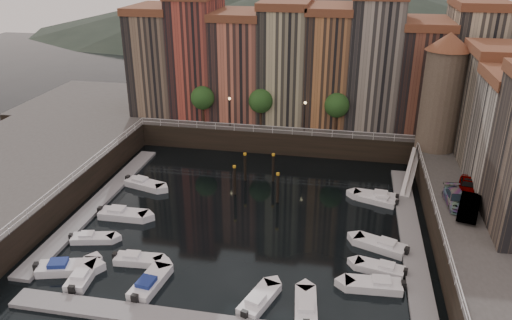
% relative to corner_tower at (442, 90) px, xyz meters
% --- Properties ---
extents(ground, '(200.00, 200.00, 0.00)m').
position_rel_corner_tower_xyz_m(ground, '(-20.00, -14.50, -10.19)').
color(ground, black).
rests_on(ground, ground).
extents(quay_far, '(80.00, 20.00, 3.00)m').
position_rel_corner_tower_xyz_m(quay_far, '(-20.00, 11.50, -8.69)').
color(quay_far, black).
rests_on(quay_far, ground).
extents(dock_left, '(2.00, 28.00, 0.35)m').
position_rel_corner_tower_xyz_m(dock_left, '(-36.20, -15.50, -10.02)').
color(dock_left, gray).
rests_on(dock_left, ground).
extents(dock_right, '(2.00, 28.00, 0.35)m').
position_rel_corner_tower_xyz_m(dock_right, '(-3.80, -15.50, -10.02)').
color(dock_right, gray).
rests_on(dock_right, ground).
extents(mountains, '(145.00, 100.00, 18.00)m').
position_rel_corner_tower_xyz_m(mountains, '(-18.28, 95.50, -2.28)').
color(mountains, '#2D382D').
rests_on(mountains, ground).
extents(far_terrace, '(48.70, 10.30, 17.50)m').
position_rel_corner_tower_xyz_m(far_terrace, '(-16.69, 9.00, 0.76)').
color(far_terrace, '#7D664F').
rests_on(far_terrace, quay_far).
extents(corner_tower, '(5.20, 5.20, 13.80)m').
position_rel_corner_tower_xyz_m(corner_tower, '(0.00, 0.00, 0.00)').
color(corner_tower, '#6B5B4C').
rests_on(corner_tower, quay_right).
extents(promenade_trees, '(21.20, 3.20, 5.20)m').
position_rel_corner_tower_xyz_m(promenade_trees, '(-21.33, 3.70, -3.61)').
color(promenade_trees, black).
rests_on(promenade_trees, quay_far).
extents(street_lamps, '(10.36, 0.36, 4.18)m').
position_rel_corner_tower_xyz_m(street_lamps, '(-21.00, 2.70, -4.30)').
color(street_lamps, black).
rests_on(street_lamps, quay_far).
extents(railings, '(36.08, 34.04, 0.52)m').
position_rel_corner_tower_xyz_m(railings, '(-20.00, -9.62, -6.41)').
color(railings, white).
rests_on(railings, ground).
extents(gangway, '(2.78, 8.32, 3.73)m').
position_rel_corner_tower_xyz_m(gangway, '(-2.90, -4.50, -8.28)').
color(gangway, white).
rests_on(gangway, ground).
extents(mooring_pilings, '(5.31, 5.48, 3.78)m').
position_rel_corner_tower_xyz_m(mooring_pilings, '(-20.02, -8.93, -8.54)').
color(mooring_pilings, black).
rests_on(mooring_pilings, ground).
extents(boat_left_0, '(5.20, 3.02, 1.16)m').
position_rel_corner_tower_xyz_m(boat_left_0, '(-33.15, -27.46, -9.80)').
color(boat_left_0, white).
rests_on(boat_left_0, ground).
extents(boat_left_1, '(4.25, 2.32, 0.95)m').
position_rel_corner_tower_xyz_m(boat_left_1, '(-33.26, -22.60, -9.87)').
color(boat_left_1, white).
rests_on(boat_left_1, ground).
extents(boat_left_2, '(5.15, 1.94, 1.18)m').
position_rel_corner_tower_xyz_m(boat_left_2, '(-32.33, -17.96, -9.80)').
color(boat_left_2, white).
rests_on(boat_left_2, ground).
extents(boat_left_3, '(5.10, 3.00, 1.14)m').
position_rel_corner_tower_xyz_m(boat_left_3, '(-32.92, -10.93, -9.81)').
color(boat_left_3, white).
rests_on(boat_left_3, ground).
extents(boat_right_0, '(4.85, 2.02, 1.10)m').
position_rel_corner_tower_xyz_m(boat_right_0, '(-7.36, -24.84, -9.82)').
color(boat_right_0, white).
rests_on(boat_right_0, ground).
extents(boat_right_1, '(4.44, 2.43, 0.99)m').
position_rel_corner_tower_xyz_m(boat_right_1, '(-6.78, -22.38, -9.86)').
color(boat_right_1, white).
rests_on(boat_right_1, ground).
extents(boat_right_2, '(5.02, 3.39, 1.14)m').
position_rel_corner_tower_xyz_m(boat_right_2, '(-6.62, -18.83, -9.81)').
color(boat_right_2, white).
rests_on(boat_right_2, ground).
extents(boat_right_3, '(4.38, 2.80, 0.99)m').
position_rel_corner_tower_xyz_m(boat_right_3, '(-6.61, -9.74, -9.86)').
color(boat_right_3, white).
rests_on(boat_right_3, ground).
extents(boat_right_4, '(4.87, 2.26, 1.10)m').
position_rel_corner_tower_xyz_m(boat_right_4, '(-6.85, -9.01, -9.82)').
color(boat_right_4, white).
rests_on(boat_right_4, ground).
extents(boat_near_0, '(2.08, 4.67, 1.06)m').
position_rel_corner_tower_xyz_m(boat_near_0, '(-31.17, -28.06, -9.84)').
color(boat_near_0, white).
rests_on(boat_near_0, ground).
extents(boat_near_1, '(2.35, 5.05, 1.14)m').
position_rel_corner_tower_xyz_m(boat_near_1, '(-25.29, -28.05, -9.81)').
color(boat_near_1, white).
rests_on(boat_near_1, ground).
extents(boat_near_2, '(2.99, 4.74, 1.07)m').
position_rel_corner_tower_xyz_m(boat_near_2, '(-16.22, -28.41, -9.84)').
color(boat_near_2, white).
rests_on(boat_near_2, ground).
extents(boat_near_3, '(2.12, 4.64, 1.05)m').
position_rel_corner_tower_xyz_m(boat_near_3, '(-12.57, -28.47, -9.84)').
color(boat_near_3, white).
rests_on(boat_near_3, ground).
extents(car_a, '(2.31, 4.16, 1.34)m').
position_rel_corner_tower_xyz_m(car_a, '(1.64, -11.51, -6.52)').
color(car_a, gray).
rests_on(car_a, quay_right).
extents(car_b, '(2.86, 5.05, 1.57)m').
position_rel_corner_tower_xyz_m(car_b, '(0.88, -16.33, -6.41)').
color(car_b, gray).
rests_on(car_b, quay_right).
extents(car_c, '(2.13, 4.66, 1.32)m').
position_rel_corner_tower_xyz_m(car_c, '(0.05, -14.76, -6.53)').
color(car_c, gray).
rests_on(car_c, quay_right).
extents(boat_extra_463, '(4.41, 1.85, 1.00)m').
position_rel_corner_tower_xyz_m(boat_extra_463, '(-27.66, -25.06, -9.86)').
color(boat_extra_463, white).
rests_on(boat_extra_463, ground).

